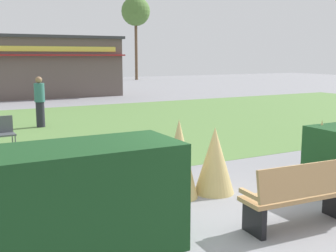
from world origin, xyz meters
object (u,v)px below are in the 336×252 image
at_px(park_bench, 301,194).
at_px(parked_car_east_slot, 65,78).
at_px(person_standing, 40,102).
at_px(tree_left_bg, 136,12).
at_px(food_kiosk, 42,66).
at_px(parked_car_center_slot, 7,79).
at_px(cafe_chair_center, 5,131).

distance_m(park_bench, parked_car_east_slot, 29.42).
bearing_deg(person_standing, park_bench, -167.16).
distance_m(person_standing, tree_left_bg, 28.80).
height_order(food_kiosk, tree_left_bg, tree_left_bg).
xyz_separation_m(food_kiosk, tree_left_bg, (11.94, 13.28, 4.81)).
bearing_deg(parked_car_center_slot, person_standing, -94.28).
bearing_deg(tree_left_bg, park_bench, -110.40).
height_order(park_bench, food_kiosk, food_kiosk).
bearing_deg(cafe_chair_center, tree_left_bg, 60.20).
relative_size(cafe_chair_center, parked_car_center_slot, 0.21).
bearing_deg(park_bench, tree_left_bg, 69.60).
height_order(person_standing, parked_car_center_slot, person_standing).
distance_m(park_bench, food_kiosk, 21.40).
bearing_deg(cafe_chair_center, parked_car_center_slot, 82.41).
bearing_deg(parked_car_center_slot, park_bench, -89.94).
bearing_deg(food_kiosk, park_bench, -92.52).
relative_size(person_standing, parked_car_center_slot, 0.40).
distance_m(cafe_chair_center, parked_car_center_slot, 22.37).
xyz_separation_m(park_bench, person_standing, (-1.44, 10.29, 0.38)).
relative_size(food_kiosk, parked_car_center_slot, 2.12).
height_order(cafe_chair_center, person_standing, person_standing).
height_order(park_bench, person_standing, person_standing).
distance_m(cafe_chair_center, tree_left_bg, 32.48).
xyz_separation_m(cafe_chair_center, tree_left_bg, (15.86, 27.69, 6.04)).
xyz_separation_m(food_kiosk, parked_car_center_slot, (-0.97, 7.76, -1.12)).
relative_size(parked_car_center_slot, tree_left_bg, 0.52).
relative_size(park_bench, cafe_chair_center, 1.94).
bearing_deg(food_kiosk, parked_car_east_slot, 66.59).
bearing_deg(cafe_chair_center, parked_car_east_slot, 71.82).
relative_size(park_bench, parked_car_east_slot, 0.40).
relative_size(food_kiosk, tree_left_bg, 1.11).
xyz_separation_m(cafe_chair_center, person_standing, (1.55, 3.36, 0.33)).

